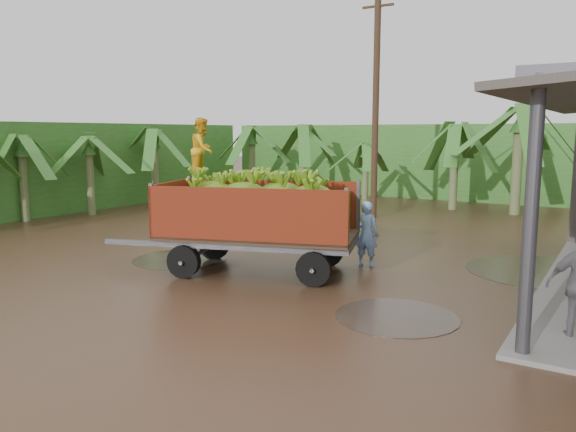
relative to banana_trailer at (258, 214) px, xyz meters
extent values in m
plane|color=black|center=(0.82, 1.53, -1.35)|extent=(100.00, 100.00, 0.00)
cube|color=#2D661E|center=(-1.18, 17.53, 0.45)|extent=(22.00, 3.00, 3.60)
cube|color=#2D661E|center=(-13.18, 5.53, 0.45)|extent=(3.00, 18.00, 3.60)
cube|color=#47474C|center=(-2.90, -0.95, -0.81)|extent=(1.71, 0.65, 0.12)
imported|color=gold|center=(-1.62, 0.03, 1.46)|extent=(0.77, 0.87, 1.51)
imported|color=#79A3DE|center=(1.95, 1.77, -0.55)|extent=(0.60, 0.41, 1.60)
cylinder|color=#47301E|center=(-1.01, 9.20, 2.83)|extent=(0.24, 0.24, 8.35)
cube|color=#47301E|center=(-1.01, 9.20, 6.38)|extent=(1.20, 0.08, 0.08)
camera|label=1|loc=(7.28, -10.50, 1.87)|focal=35.00mm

